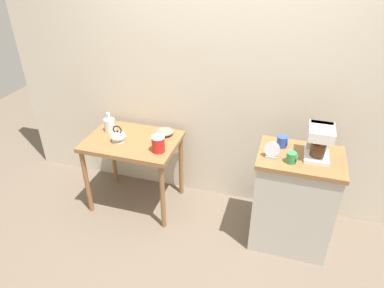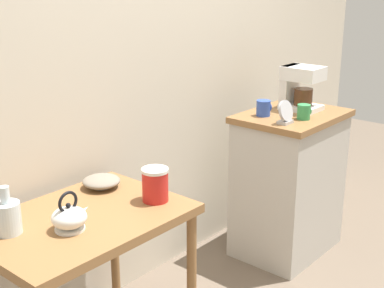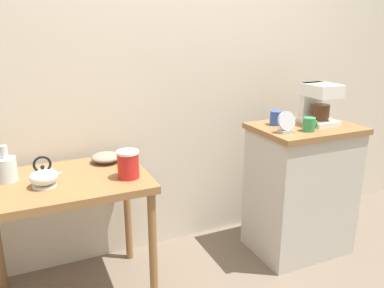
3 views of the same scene
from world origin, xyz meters
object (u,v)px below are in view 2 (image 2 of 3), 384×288
(bowl_stoneware, at_px, (101,181))
(mug_tall_green, at_px, (304,112))
(teakettle, at_px, (70,218))
(canister_enamel, at_px, (155,185))
(table_clock, at_px, (286,113))
(coffee_maker, at_px, (299,86))
(mug_blue, at_px, (264,108))
(glass_carafe_vase, at_px, (7,217))

(bowl_stoneware, height_order, mug_tall_green, mug_tall_green)
(bowl_stoneware, xyz_separation_m, teakettle, (-0.35, -0.24, 0.02))
(canister_enamel, xyz_separation_m, table_clock, (0.95, -0.06, 0.14))
(coffee_maker, relative_size, table_clock, 2.02)
(mug_tall_green, distance_m, mug_blue, 0.23)
(bowl_stoneware, height_order, glass_carafe_vase, glass_carafe_vase)
(bowl_stoneware, relative_size, teakettle, 1.03)
(table_clock, bearing_deg, mug_blue, 70.73)
(canister_enamel, bearing_deg, table_clock, -3.71)
(bowl_stoneware, distance_m, teakettle, 0.43)
(bowl_stoneware, xyz_separation_m, mug_tall_green, (1.15, -0.38, 0.17))
(teakettle, bearing_deg, bowl_stoneware, 33.70)
(coffee_maker, bearing_deg, mug_tall_green, -141.92)
(mug_blue, bearing_deg, coffee_maker, -15.13)
(canister_enamel, distance_m, mug_blue, 1.03)
(glass_carafe_vase, height_order, canister_enamel, glass_carafe_vase)
(bowl_stoneware, bearing_deg, glass_carafe_vase, -171.32)
(glass_carafe_vase, relative_size, table_clock, 1.46)
(canister_enamel, relative_size, table_clock, 1.14)
(coffee_maker, bearing_deg, canister_enamel, -177.75)
(teakettle, height_order, table_clock, table_clock)
(mug_blue, distance_m, table_clock, 0.19)
(mug_tall_green, bearing_deg, coffee_maker, 38.08)
(mug_blue, bearing_deg, teakettle, -177.25)
(canister_enamel, bearing_deg, coffee_maker, 2.25)
(canister_enamel, distance_m, mug_tall_green, 1.11)
(bowl_stoneware, bearing_deg, teakettle, -146.30)
(coffee_maker, bearing_deg, bowl_stoneware, 169.81)
(bowl_stoneware, distance_m, table_clock, 1.08)
(teakettle, height_order, mug_blue, mug_blue)
(bowl_stoneware, bearing_deg, canister_enamel, -79.18)
(teakettle, relative_size, coffee_maker, 0.64)
(canister_enamel, distance_m, coffee_maker, 1.30)
(table_clock, bearing_deg, glass_carafe_vase, 169.92)
(bowl_stoneware, bearing_deg, mug_tall_green, -18.26)
(teakettle, relative_size, table_clock, 1.29)
(glass_carafe_vase, height_order, mug_blue, mug_blue)
(bowl_stoneware, bearing_deg, coffee_maker, -10.19)
(glass_carafe_vase, distance_m, mug_tall_green, 1.71)
(coffee_maker, height_order, mug_blue, coffee_maker)
(coffee_maker, xyz_separation_m, mug_blue, (-0.26, 0.07, -0.10))
(glass_carafe_vase, distance_m, mug_blue, 1.60)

